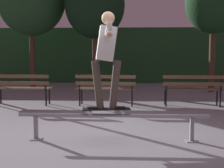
% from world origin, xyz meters
% --- Properties ---
extents(ground_plane, '(90.00, 90.00, 0.00)m').
position_xyz_m(ground_plane, '(0.00, 0.00, 0.00)').
color(ground_plane, gray).
extents(hedge_backdrop, '(24.00, 1.20, 2.58)m').
position_xyz_m(hedge_backdrop, '(0.00, 9.89, 1.29)').
color(hedge_backdrop, '#234C28').
rests_on(hedge_backdrop, ground).
extents(grind_rail, '(3.13, 0.18, 0.44)m').
position_xyz_m(grind_rail, '(0.00, -0.15, 0.35)').
color(grind_rail, gray).
rests_on(grind_rail, ground).
extents(skateboard, '(0.80, 0.30, 0.09)m').
position_xyz_m(skateboard, '(-0.11, -0.15, 0.52)').
color(skateboard, black).
rests_on(skateboard, grind_rail).
extents(skateboarder, '(0.63, 1.40, 1.56)m').
position_xyz_m(skateboarder, '(-0.11, -0.15, 1.45)').
color(skateboarder, black).
rests_on(skateboarder, skateboard).
extents(park_bench_leftmost, '(1.61, 0.46, 0.88)m').
position_xyz_m(park_bench_leftmost, '(-2.65, 3.10, 0.54)').
color(park_bench_leftmost, black).
rests_on(park_bench_leftmost, ground).
extents(park_bench_left_center, '(1.61, 0.46, 0.88)m').
position_xyz_m(park_bench_left_center, '(-0.33, 3.10, 0.54)').
color(park_bench_left_center, black).
rests_on(park_bench_left_center, ground).
extents(park_bench_right_center, '(1.61, 0.46, 0.88)m').
position_xyz_m(park_bench_right_center, '(1.98, 3.10, 0.54)').
color(park_bench_right_center, black).
rests_on(park_bench_right_center, ground).
extents(tree_behind_benches, '(2.22, 2.22, 4.39)m').
position_xyz_m(tree_behind_benches, '(-0.96, 6.46, 3.15)').
color(tree_behind_benches, '#4C3828').
rests_on(tree_behind_benches, ground).
extents(tree_far_right, '(2.02, 2.02, 4.34)m').
position_xyz_m(tree_far_right, '(3.32, 6.23, 3.20)').
color(tree_far_right, '#4C3828').
rests_on(tree_far_right, ground).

